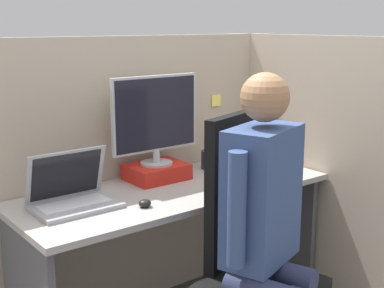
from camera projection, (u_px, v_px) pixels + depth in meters
The scene contains 12 objects.
cubicle_panel_back at pixel (137, 173), 2.90m from camera, with size 2.10×0.05×1.47m.
cubicle_panel_right at pixel (295, 164), 3.09m from camera, with size 0.04×1.25×1.47m.
desk at pixel (174, 221), 2.68m from camera, with size 1.60×0.62×0.74m.
paper_box at pixel (157, 172), 2.77m from camera, with size 0.30×0.23×0.08m.
monitor at pixel (155, 117), 2.71m from camera, with size 0.50×0.17×0.46m.
laptop at pixel (73, 196), 2.35m from camera, with size 0.37×0.25×0.25m.
mouse at pixel (145, 203), 2.36m from camera, with size 0.06×0.05×0.04m.
stapler at pixel (280, 162), 3.04m from camera, with size 0.05×0.13×0.05m.
carrot_toy at pixel (216, 190), 2.54m from camera, with size 0.04×0.12×0.04m.
office_chair at pixel (248, 251), 2.28m from camera, with size 0.59×0.63×1.15m.
person at pixel (267, 218), 2.08m from camera, with size 0.46×0.45×1.35m.
coffee_mug at pixel (209, 160), 2.98m from camera, with size 0.08×0.08×0.10m.
Camera 1 is at (-1.48, -1.74, 1.53)m, focal length 50.00 mm.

